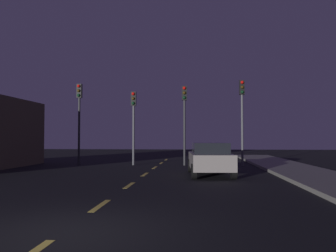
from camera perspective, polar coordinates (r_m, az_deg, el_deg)
name	(u,v)px	position (r m, az deg, el deg)	size (l,w,h in m)	color
ground_plane	(132,183)	(13.42, -5.84, -9.29)	(80.00, 80.00, 0.00)	black
lane_stripe_second	(100,205)	(9.18, -11.01, -12.64)	(0.16, 1.60, 0.01)	#EACC4C
lane_stripe_third	(129,185)	(12.84, -6.34, -9.60)	(0.16, 1.60, 0.01)	#EACC4C
lane_stripe_fourth	(145,174)	(16.56, -3.79, -7.90)	(0.16, 1.60, 0.01)	#EACC4C
lane_stripe_fifth	(155,168)	(20.31, -2.20, -6.81)	(0.16, 1.60, 0.01)	#EACC4C
lane_stripe_sixth	(161,163)	(24.07, -1.10, -6.06)	(0.16, 1.60, 0.01)	#EACC4C
lane_stripe_seventh	(166,160)	(27.85, -0.31, -5.51)	(0.16, 1.60, 0.01)	#EACC4C
traffic_signal_far_left	(79,108)	(23.22, -14.33, 2.82)	(0.32, 0.38, 5.21)	#2D2D30
traffic_signal_center_left	(133,113)	(22.29, -5.67, 2.07)	(0.32, 0.38, 4.67)	#4C4C51
traffic_signal_center_right	(184,110)	(21.95, 2.70, 2.68)	(0.32, 0.38, 5.00)	#2D2D30
traffic_signal_far_right	(242,106)	(22.14, 12.02, 3.20)	(0.32, 0.38, 5.31)	#4C4C51
car_stopped_ahead	(210,159)	(16.18, 6.88, -5.31)	(2.12, 4.26, 1.49)	gray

